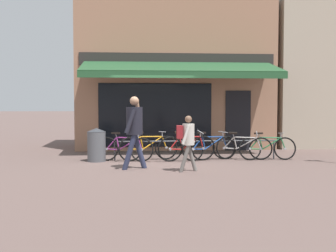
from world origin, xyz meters
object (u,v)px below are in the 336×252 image
Objects in this scene: bicycle_blue at (210,147)px; pedestrian_child at (187,137)px; bicycle_red at (187,148)px; bicycle_silver at (242,147)px; bicycle_green at (267,148)px; bicycle_purple at (124,148)px; pedestrian_adult at (134,125)px; bicycle_orange at (148,147)px; litter_bin at (97,145)px.

bicycle_blue is 2.21m from pedestrian_child.
bicycle_red is 1.67m from bicycle_silver.
bicycle_purple is at bearing 179.58° from bicycle_green.
bicycle_blue is at bearing 15.47° from bicycle_purple.
bicycle_green is at bearing -21.38° from bicycle_blue.
bicycle_purple is 0.98× the size of bicycle_blue.
pedestrian_adult is at bearing -165.11° from bicycle_blue.
bicycle_orange is 0.95× the size of pedestrian_adult.
bicycle_red is at bearing -4.02° from litter_bin.
bicycle_red reaches higher than bicycle_orange.
pedestrian_adult is (-0.41, -1.55, 0.74)m from bicycle_orange.
bicycle_green is 1.79× the size of litter_bin.
bicycle_orange is at bearing 113.61° from pedestrian_child.
pedestrian_adult is at bearing 158.90° from pedestrian_child.
pedestrian_adult is at bearing -121.92° from bicycle_orange.
pedestrian_child is at bearing -106.63° from bicycle_red.
bicycle_blue is 2.73m from pedestrian_adult.
pedestrian_child is 3.09m from litter_bin.
litter_bin is (-0.78, 0.01, 0.11)m from bicycle_purple.
bicycle_green is (3.47, -0.19, -0.02)m from bicycle_orange.
bicycle_silver is (1.66, 0.19, -0.02)m from bicycle_red.
bicycle_purple is at bearing 129.27° from pedestrian_child.
bicycle_purple is at bearing 165.06° from bicycle_red.
pedestrian_child is (1.27, -0.51, -0.27)m from pedestrian_adult.
bicycle_silver reaches higher than bicycle_green.
bicycle_red reaches higher than bicycle_blue.
bicycle_blue is 0.96m from bicycle_silver.
bicycle_blue is at bearing 178.09° from bicycle_green.
pedestrian_adult is 1.39m from pedestrian_child.
bicycle_purple is 4.17m from bicycle_green.
bicycle_green is at bearing 5.05° from bicycle_silver.
bicycle_red is at bearing 10.43° from bicycle_purple.
bicycle_purple is 1.79m from bicycle_red.
bicycle_blue is 0.93× the size of pedestrian_adult.
pedestrian_child is (-0.92, -1.96, 0.47)m from bicycle_blue.
bicycle_blue is at bearing -163.61° from bicycle_silver.
bicycle_orange is 1.77m from pedestrian_adult.
bicycle_silver is 2.78m from pedestrian_child.
bicycle_red is at bearing -159.21° from bicycle_silver.
litter_bin is at bearing 166.43° from bicycle_red.
pedestrian_child reaches higher than bicycle_red.
bicycle_purple is 2.48m from bicycle_blue.
bicycle_silver is 4.23m from litter_bin.
bicycle_blue is 1.69m from bicycle_green.
bicycle_red is 1.88m from pedestrian_child.
pedestrian_child reaches higher than bicycle_orange.
bicycle_red is 2.39m from bicycle_green.
bicycle_silver is at bearing 47.53° from pedestrian_child.
bicycle_red reaches higher than bicycle_purple.
pedestrian_child is at bearing -119.06° from bicycle_silver.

